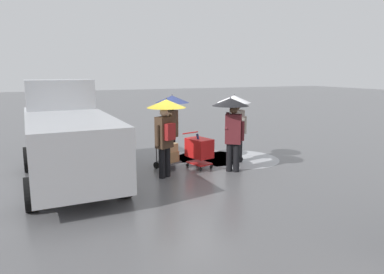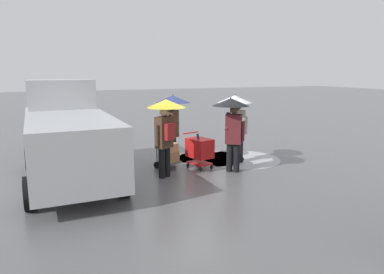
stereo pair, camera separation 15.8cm
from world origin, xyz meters
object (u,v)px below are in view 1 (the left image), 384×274
(pedestrian_pink_side, at_px, (171,112))
(pedestrian_black_side, at_px, (166,120))
(shopping_cart_vendor, at_px, (199,149))
(pedestrian_white_side, at_px, (232,117))
(hand_dolly_boxes, at_px, (169,154))
(pedestrian_far_side, at_px, (235,112))
(cargo_van_parked_right, at_px, (68,136))

(pedestrian_pink_side, distance_m, pedestrian_black_side, 1.57)
(shopping_cart_vendor, distance_m, pedestrian_white_side, 1.42)
(pedestrian_black_side, height_order, pedestrian_white_side, same)
(hand_dolly_boxes, xyz_separation_m, pedestrian_black_side, (0.34, 0.75, 1.11))
(pedestrian_black_side, height_order, pedestrian_far_side, same)
(hand_dolly_boxes, relative_size, pedestrian_black_side, 0.61)
(shopping_cart_vendor, bearing_deg, pedestrian_far_side, -173.27)
(cargo_van_parked_right, distance_m, pedestrian_far_side, 4.96)
(shopping_cart_vendor, bearing_deg, hand_dolly_boxes, -15.58)
(cargo_van_parked_right, xyz_separation_m, hand_dolly_boxes, (-2.77, -0.02, -0.72))
(shopping_cart_vendor, relative_size, hand_dolly_boxes, 0.79)
(hand_dolly_boxes, height_order, pedestrian_black_side, pedestrian_black_side)
(shopping_cart_vendor, distance_m, pedestrian_pink_side, 1.47)
(pedestrian_black_side, bearing_deg, cargo_van_parked_right, -16.60)
(hand_dolly_boxes, bearing_deg, shopping_cart_vendor, 164.42)
(cargo_van_parked_right, height_order, pedestrian_white_side, cargo_van_parked_right)
(shopping_cart_vendor, height_order, pedestrian_white_side, pedestrian_white_side)
(pedestrian_pink_side, xyz_separation_m, pedestrian_far_side, (-1.83, 0.77, 0.00))
(pedestrian_pink_side, xyz_separation_m, pedestrian_black_side, (0.68, 1.42, -0.01))
(pedestrian_black_side, bearing_deg, shopping_cart_vendor, -157.59)
(pedestrian_pink_side, bearing_deg, pedestrian_far_side, 157.30)
(shopping_cart_vendor, xyz_separation_m, pedestrian_black_side, (1.22, 0.50, 1.00))
(hand_dolly_boxes, bearing_deg, cargo_van_parked_right, 0.45)
(shopping_cart_vendor, height_order, pedestrian_pink_side, pedestrian_pink_side)
(pedestrian_black_side, bearing_deg, pedestrian_white_side, 173.17)
(cargo_van_parked_right, bearing_deg, pedestrian_pink_side, -167.42)
(shopping_cart_vendor, bearing_deg, pedestrian_black_side, 22.41)
(cargo_van_parked_right, height_order, pedestrian_black_side, cargo_van_parked_right)
(pedestrian_white_side, bearing_deg, shopping_cart_vendor, -47.51)
(cargo_van_parked_right, relative_size, pedestrian_far_side, 2.52)
(hand_dolly_boxes, height_order, pedestrian_far_side, pedestrian_far_side)
(shopping_cart_vendor, distance_m, pedestrian_black_side, 1.65)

